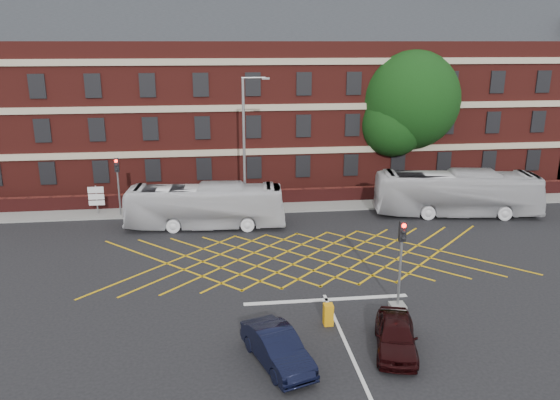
{
  "coord_description": "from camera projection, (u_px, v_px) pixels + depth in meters",
  "views": [
    {
      "loc": [
        -5.11,
        -26.96,
        11.99
      ],
      "look_at": [
        -1.65,
        1.5,
        3.64
      ],
      "focal_mm": 35.0,
      "sensor_mm": 36.0,
      "label": 1
    }
  ],
  "objects": [
    {
      "name": "victorian_building",
      "position": [
        273.0,
        90.0,
        48.44
      ],
      "size": [
        51.0,
        12.17,
        20.4
      ],
      "color": "#561A16",
      "rests_on": "ground"
    },
    {
      "name": "direction_signs",
      "position": [
        96.0,
        197.0,
        38.66
      ],
      "size": [
        1.1,
        0.16,
        2.2
      ],
      "color": "gray",
      "rests_on": "ground"
    },
    {
      "name": "ground",
      "position": [
        313.0,
        271.0,
        29.64
      ],
      "size": [
        120.0,
        120.0,
        0.0
      ],
      "primitive_type": "plane",
      "color": "black",
      "rests_on": "ground"
    },
    {
      "name": "utility_cabinet",
      "position": [
        328.0,
        315.0,
        23.88
      ],
      "size": [
        0.41,
        0.42,
        0.98
      ],
      "primitive_type": "cube",
      "color": "orange",
      "rests_on": "ground"
    },
    {
      "name": "boundary_wall",
      "position": [
        283.0,
        196.0,
        41.87
      ],
      "size": [
        56.0,
        0.5,
        1.1
      ],
      "primitive_type": "cube",
      "color": "#451312",
      "rests_on": "ground"
    },
    {
      "name": "centre_line",
      "position": [
        362.0,
        379.0,
        20.11
      ],
      "size": [
        0.15,
        14.0,
        0.02
      ],
      "primitive_type": "cube",
      "color": "silver",
      "rests_on": "ground"
    },
    {
      "name": "car_maroon",
      "position": [
        396.0,
        335.0,
        21.83
      ],
      "size": [
        2.57,
        4.25,
        1.35
      ],
      "primitive_type": "imported",
      "rotation": [
        0.0,
        0.0,
        -0.26
      ],
      "color": "black",
      "rests_on": "ground"
    },
    {
      "name": "car_navy",
      "position": [
        277.0,
        348.0,
        20.93
      ],
      "size": [
        2.71,
        4.39,
        1.37
      ],
      "primitive_type": "imported",
      "rotation": [
        0.0,
        0.0,
        0.33
      ],
      "color": "black",
      "rests_on": "ground"
    },
    {
      "name": "bus_right",
      "position": [
        457.0,
        193.0,
        38.75
      ],
      "size": [
        11.84,
        4.4,
        3.22
      ],
      "primitive_type": "imported",
      "rotation": [
        0.0,
        0.0,
        1.42
      ],
      "color": "#B9B9BD",
      "rests_on": "ground"
    },
    {
      "name": "stop_line",
      "position": [
        326.0,
        300.0,
        26.3
      ],
      "size": [
        8.0,
        0.3,
        0.02
      ],
      "primitive_type": "cube",
      "color": "silver",
      "rests_on": "ground"
    },
    {
      "name": "street_lamp",
      "position": [
        245.0,
        171.0,
        37.38
      ],
      "size": [
        2.25,
        1.0,
        9.76
      ],
      "color": "slate",
      "rests_on": "ground"
    },
    {
      "name": "deciduous_tree",
      "position": [
        408.0,
        106.0,
        45.25
      ],
      "size": [
        8.39,
        8.36,
        11.55
      ],
      "color": "black",
      "rests_on": "ground"
    },
    {
      "name": "bus_left",
      "position": [
        206.0,
        206.0,
        36.23
      ],
      "size": [
        10.7,
        3.25,
        2.94
      ],
      "primitive_type": "imported",
      "rotation": [
        0.0,
        0.0,
        1.5
      ],
      "color": "silver",
      "rests_on": "ground"
    },
    {
      "name": "traffic_light_far",
      "position": [
        119.0,
        194.0,
        38.09
      ],
      "size": [
        0.7,
        0.7,
        4.27
      ],
      "color": "slate",
      "rests_on": "ground"
    },
    {
      "name": "far_pavement",
      "position": [
        285.0,
        206.0,
        41.06
      ],
      "size": [
        60.0,
        3.0,
        0.12
      ],
      "primitive_type": "cube",
      "color": "slate",
      "rests_on": "ground"
    },
    {
      "name": "traffic_light_near",
      "position": [
        400.0,
        273.0,
        25.0
      ],
      "size": [
        0.7,
        0.7,
        4.27
      ],
      "color": "slate",
      "rests_on": "ground"
    },
    {
      "name": "box_junction_hatching",
      "position": [
        307.0,
        257.0,
        31.54
      ],
      "size": [
        8.22,
        8.22,
        0.02
      ],
      "primitive_type": "cube",
      "rotation": [
        0.0,
        0.0,
        0.79
      ],
      "color": "#CC990C",
      "rests_on": "ground"
    }
  ]
}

